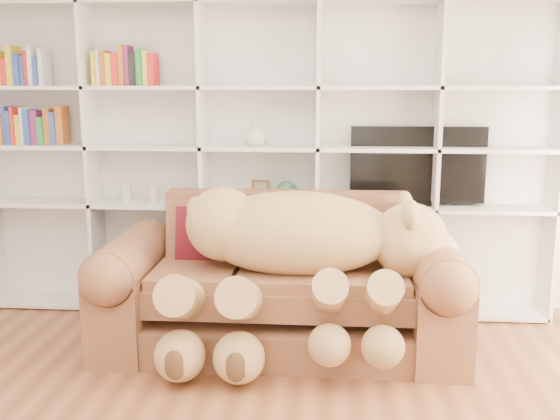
{
  "coord_description": "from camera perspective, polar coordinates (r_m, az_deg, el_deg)",
  "views": [
    {
      "loc": [
        0.52,
        -2.44,
        1.76
      ],
      "look_at": [
        0.2,
        1.63,
        0.95
      ],
      "focal_mm": 40.0,
      "sensor_mm": 36.0,
      "label": 1
    }
  ],
  "objects": [
    {
      "name": "wall_back",
      "position": [
        4.98,
        -1.55,
        6.5
      ],
      "size": [
        5.0,
        0.02,
        2.7
      ],
      "primitive_type": "cube",
      "color": "white",
      "rests_on": "floor"
    },
    {
      "name": "bookshelf",
      "position": [
        4.88,
        -4.53,
        5.85
      ],
      "size": [
        4.43,
        0.35,
        2.4
      ],
      "color": "silver",
      "rests_on": "floor"
    },
    {
      "name": "sofa",
      "position": [
        4.31,
        0.08,
        -7.41
      ],
      "size": [
        2.41,
        1.04,
        1.01
      ],
      "color": "brown",
      "rests_on": "floor"
    },
    {
      "name": "teddy_bear",
      "position": [
        4.01,
        1.61,
        -3.89
      ],
      "size": [
        1.88,
        1.01,
        1.09
      ],
      "rotation": [
        0.0,
        0.0,
        -0.1
      ],
      "color": "tan",
      "rests_on": "sofa"
    },
    {
      "name": "throw_pillow",
      "position": [
        4.45,
        -6.77,
        -2.39
      ],
      "size": [
        0.41,
        0.23,
        0.43
      ],
      "primitive_type": "cube",
      "rotation": [
        -0.24,
        0.0,
        0.0
      ],
      "color": "#530E15",
      "rests_on": "sofa"
    },
    {
      "name": "tv",
      "position": [
        4.88,
        12.43,
        3.91
      ],
      "size": [
        1.02,
        0.18,
        0.6
      ],
      "color": "black",
      "rests_on": "bookshelf"
    },
    {
      "name": "picture_frame",
      "position": [
        4.84,
        -1.78,
        1.73
      ],
      "size": [
        0.14,
        0.07,
        0.18
      ],
      "primitive_type": "cube",
      "rotation": [
        0.0,
        0.0,
        -0.29
      ],
      "color": "brown",
      "rests_on": "bookshelf"
    },
    {
      "name": "green_vase",
      "position": [
        4.82,
        0.61,
        1.61
      ],
      "size": [
        0.18,
        0.18,
        0.18
      ],
      "primitive_type": "sphere",
      "color": "#2F5D3F",
      "rests_on": "bookshelf"
    },
    {
      "name": "figurine_tall",
      "position": [
        5.07,
        -13.89,
        1.59
      ],
      "size": [
        0.1,
        0.1,
        0.15
      ],
      "primitive_type": "cylinder",
      "rotation": [
        0.0,
        0.0,
        0.38
      ],
      "color": "beige",
      "rests_on": "bookshelf"
    },
    {
      "name": "figurine_short",
      "position": [
        5.01,
        -11.47,
        1.48
      ],
      "size": [
        0.1,
        0.1,
        0.13
      ],
      "primitive_type": "cylinder",
      "rotation": [
        0.0,
        0.0,
        -0.38
      ],
      "color": "beige",
      "rests_on": "bookshelf"
    },
    {
      "name": "snow_globe",
      "position": [
        4.94,
        -8.39,
        1.39
      ],
      "size": [
        0.11,
        0.11,
        0.11
      ],
      "primitive_type": "sphere",
      "color": "silver",
      "rests_on": "bookshelf"
    },
    {
      "name": "shelf_vase",
      "position": [
        4.79,
        -2.29,
        6.97
      ],
      "size": [
        0.22,
        0.22,
        0.18
      ],
      "primitive_type": "imported",
      "rotation": [
        0.0,
        0.0,
        0.35
      ],
      "color": "beige",
      "rests_on": "bookshelf"
    }
  ]
}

